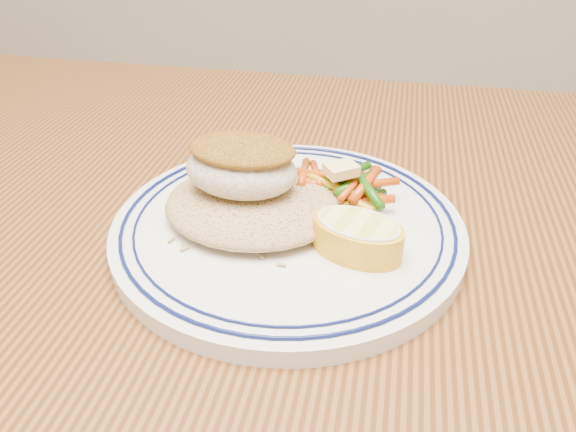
{
  "coord_description": "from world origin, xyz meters",
  "views": [
    {
      "loc": [
        0.05,
        -0.33,
        1.02
      ],
      "look_at": [
        -0.03,
        0.05,
        0.77
      ],
      "focal_mm": 35.0,
      "sensor_mm": 36.0,
      "label": 1
    }
  ],
  "objects_px": {
    "plate": "(288,227)",
    "rice_pilaf": "(254,201)",
    "dining_table": "(312,367)",
    "lemon_wedge": "(357,235)",
    "fish_fillet": "(241,165)",
    "vegetable_pile": "(340,188)"
  },
  "relations": [
    {
      "from": "rice_pilaf",
      "to": "fish_fillet",
      "type": "relative_size",
      "value": 1.51
    },
    {
      "from": "vegetable_pile",
      "to": "lemon_wedge",
      "type": "height_order",
      "value": "vegetable_pile"
    },
    {
      "from": "plate",
      "to": "dining_table",
      "type": "bearing_deg",
      "value": -57.96
    },
    {
      "from": "plate",
      "to": "vegetable_pile",
      "type": "height_order",
      "value": "vegetable_pile"
    },
    {
      "from": "plate",
      "to": "rice_pilaf",
      "type": "bearing_deg",
      "value": 174.03
    },
    {
      "from": "fish_fillet",
      "to": "lemon_wedge",
      "type": "distance_m",
      "value": 0.11
    },
    {
      "from": "rice_pilaf",
      "to": "vegetable_pile",
      "type": "xyz_separation_m",
      "value": [
        0.07,
        0.04,
        -0.0
      ]
    },
    {
      "from": "plate",
      "to": "lemon_wedge",
      "type": "xyz_separation_m",
      "value": [
        0.06,
        -0.03,
        0.02
      ]
    },
    {
      "from": "vegetable_pile",
      "to": "lemon_wedge",
      "type": "relative_size",
      "value": 1.29
    },
    {
      "from": "plate",
      "to": "rice_pilaf",
      "type": "distance_m",
      "value": 0.04
    },
    {
      "from": "dining_table",
      "to": "lemon_wedge",
      "type": "relative_size",
      "value": 18.43
    },
    {
      "from": "fish_fillet",
      "to": "vegetable_pile",
      "type": "xyz_separation_m",
      "value": [
        0.08,
        0.03,
        -0.03
      ]
    },
    {
      "from": "plate",
      "to": "vegetable_pile",
      "type": "relative_size",
      "value": 2.74
    },
    {
      "from": "dining_table",
      "to": "fish_fillet",
      "type": "xyz_separation_m",
      "value": [
        -0.07,
        0.05,
        0.16
      ]
    },
    {
      "from": "dining_table",
      "to": "vegetable_pile",
      "type": "height_order",
      "value": "vegetable_pile"
    },
    {
      "from": "dining_table",
      "to": "rice_pilaf",
      "type": "xyz_separation_m",
      "value": [
        -0.06,
        0.05,
        0.13
      ]
    },
    {
      "from": "rice_pilaf",
      "to": "lemon_wedge",
      "type": "xyz_separation_m",
      "value": [
        0.09,
        -0.03,
        0.0
      ]
    },
    {
      "from": "fish_fillet",
      "to": "plate",
      "type": "bearing_deg",
      "value": -8.21
    },
    {
      "from": "rice_pilaf",
      "to": "lemon_wedge",
      "type": "relative_size",
      "value": 1.8
    },
    {
      "from": "dining_table",
      "to": "plate",
      "type": "height_order",
      "value": "plate"
    },
    {
      "from": "dining_table",
      "to": "fish_fillet",
      "type": "height_order",
      "value": "fish_fillet"
    },
    {
      "from": "plate",
      "to": "fish_fillet",
      "type": "relative_size",
      "value": 2.96
    }
  ]
}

